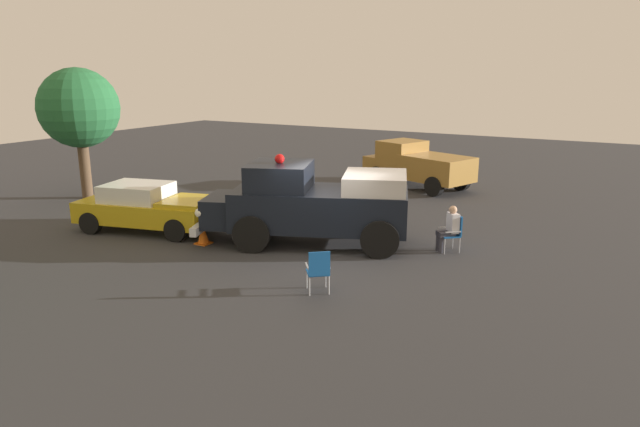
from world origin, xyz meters
TOP-DOWN VIEW (x-y plane):
  - ground_plane at (0.00, 0.00)m, footprint 60.00×60.00m
  - vintage_fire_truck at (0.46, 0.77)m, footprint 4.21×6.33m
  - classic_hot_rod at (-0.82, 5.92)m, footprint 2.83×4.67m
  - parked_pickup at (9.57, 0.88)m, footprint 3.35×5.13m
  - lawn_chair_near_truck at (1.77, -2.98)m, footprint 0.69×0.69m
  - lawn_chair_by_car at (-2.71, -1.23)m, footprint 0.69×0.69m
  - spectator_seated at (1.69, -2.88)m, footprint 0.63×0.65m
  - oak_tree_distant at (1.32, 11.41)m, footprint 2.99×2.99m
  - traffic_cone at (-1.10, 3.49)m, footprint 0.40×0.40m

SIDE VIEW (x-z plane):
  - ground_plane at x=0.00m, z-range 0.00..0.00m
  - traffic_cone at x=-1.10m, z-range -0.01..0.63m
  - lawn_chair_near_truck at x=1.77m, z-range 0.08..1.10m
  - lawn_chair_by_car at x=-2.71m, z-range 0.08..1.10m
  - spectator_seated at x=1.69m, z-range 0.05..1.34m
  - classic_hot_rod at x=-0.82m, z-range 0.02..1.48m
  - parked_pickup at x=9.57m, z-range 0.04..1.94m
  - vintage_fire_truck at x=0.46m, z-range -0.10..2.49m
  - oak_tree_distant at x=1.32m, z-range 0.96..5.93m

